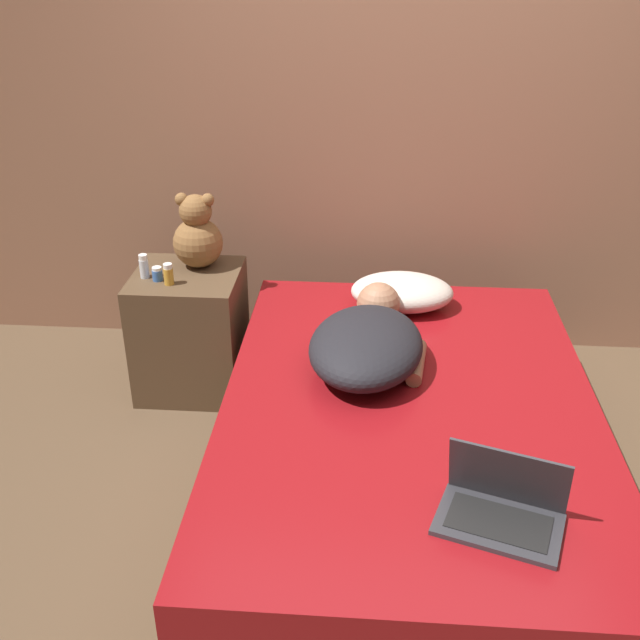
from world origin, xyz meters
TOP-DOWN VIEW (x-y plane):
  - ground_plane at (0.00, 0.00)m, footprint 12.00×12.00m
  - wall_back at (0.00, 1.29)m, footprint 8.00×0.06m
  - bed at (0.00, 0.00)m, footprint 1.38×2.01m
  - nightstand at (-0.99, 0.73)m, footprint 0.48×0.46m
  - pillow at (-0.02, 0.75)m, footprint 0.46×0.32m
  - person_lying at (-0.16, 0.25)m, footprint 0.50×0.79m
  - laptop at (0.24, -0.61)m, footprint 0.40×0.32m
  - teddy_bear at (-0.95, 0.83)m, footprint 0.23×0.23m
  - bottle_amber at (-1.04, 0.62)m, footprint 0.04×0.04m
  - bottle_blue at (-1.10, 0.66)m, footprint 0.05×0.05m
  - bottle_clear at (-1.16, 0.69)m, footprint 0.04×0.04m

SIDE VIEW (x-z plane):
  - ground_plane at x=0.00m, z-range 0.00..0.00m
  - bed at x=0.00m, z-range 0.00..0.45m
  - nightstand at x=-0.99m, z-range 0.00..0.58m
  - laptop at x=0.24m, z-range 0.39..0.61m
  - pillow at x=-0.02m, z-range 0.45..0.60m
  - person_lying at x=-0.16m, z-range 0.45..0.64m
  - bottle_blue at x=-1.10m, z-range 0.58..0.65m
  - bottle_amber at x=-1.04m, z-range 0.58..0.68m
  - bottle_clear at x=-1.16m, z-range 0.58..0.69m
  - teddy_bear at x=-0.95m, z-range 0.56..0.91m
  - wall_back at x=0.00m, z-range 0.00..2.60m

